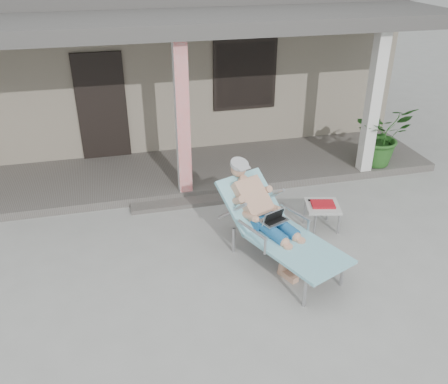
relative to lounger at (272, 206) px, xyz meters
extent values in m
plane|color=#9E9E99|center=(-0.87, -0.04, -0.85)|extent=(60.00, 60.00, 0.00)
cube|color=gray|center=(-0.87, 6.46, 0.65)|extent=(10.00, 5.00, 3.00)
cube|color=black|center=(-2.17, 3.93, 0.35)|extent=(0.95, 0.06, 2.10)
cube|color=black|center=(0.73, 3.93, 0.80)|extent=(1.20, 0.06, 1.30)
cube|color=black|center=(0.73, 3.93, 0.80)|extent=(1.32, 0.05, 1.42)
cube|color=#605B56|center=(-0.87, 2.96, -0.78)|extent=(10.00, 2.00, 0.15)
cube|color=red|center=(-0.87, 2.11, 0.60)|extent=(0.22, 0.22, 2.61)
cube|color=silver|center=(2.63, 2.11, 0.60)|extent=(0.22, 0.22, 2.61)
cube|color=#474442|center=(-0.87, 2.96, 2.03)|extent=(10.00, 2.30, 0.24)
cube|color=#605B56|center=(-0.87, 1.81, -0.81)|extent=(2.00, 0.30, 0.07)
cylinder|color=#B7B7BC|center=(0.08, -1.10, -0.65)|extent=(0.05, 0.05, 0.41)
cylinder|color=#B7B7BC|center=(0.72, -0.84, -0.65)|extent=(0.05, 0.05, 0.41)
cylinder|color=#B7B7BC|center=(-0.48, 0.24, -0.65)|extent=(0.05, 0.05, 0.41)
cylinder|color=#B7B7BC|center=(0.16, 0.51, -0.65)|extent=(0.05, 0.05, 0.41)
cube|color=#B7B7BC|center=(0.20, -0.49, -0.42)|extent=(1.15, 1.51, 0.03)
cube|color=#8BD6D2|center=(0.20, -0.49, -0.40)|extent=(1.27, 1.59, 0.04)
cube|color=#B7B7BC|center=(-0.18, 0.42, -0.16)|extent=(0.88, 0.86, 0.55)
cube|color=#8BD6D2|center=(-0.18, 0.42, -0.13)|extent=(1.01, 0.97, 0.62)
cylinder|color=#ABABAD|center=(-0.30, 0.72, 0.36)|extent=(0.35, 0.35, 0.14)
cube|color=silver|center=(0.02, -0.04, -0.21)|extent=(0.44, 0.38, 0.26)
cube|color=beige|center=(1.04, 0.54, -0.44)|extent=(0.62, 0.62, 0.04)
cylinder|color=#B7B7BC|center=(0.84, 0.33, -0.66)|extent=(0.04, 0.04, 0.39)
cylinder|color=#B7B7BC|center=(1.24, 0.33, -0.66)|extent=(0.04, 0.04, 0.39)
cylinder|color=#B7B7BC|center=(0.84, 0.74, -0.66)|extent=(0.04, 0.04, 0.39)
cylinder|color=#B7B7BC|center=(1.24, 0.74, -0.66)|extent=(0.04, 0.04, 0.39)
cube|color=red|center=(1.04, 0.54, -0.41)|extent=(0.41, 0.34, 0.03)
cube|color=black|center=(1.04, 0.67, -0.41)|extent=(0.35, 0.10, 0.04)
imported|color=#26591E|center=(3.01, 2.30, -0.10)|extent=(1.16, 1.03, 1.21)
camera|label=1|loc=(-2.00, -5.33, 3.25)|focal=38.00mm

